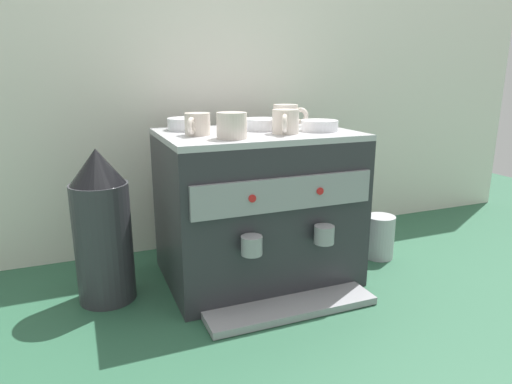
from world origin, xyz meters
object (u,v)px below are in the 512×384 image
object	(u,v)px
espresso_machine	(257,206)
ceramic_bowl_0	(319,126)
ceramic_cup_1	(287,115)
ceramic_bowl_1	(262,124)
ceramic_bowl_2	(189,124)
milk_pitcher	(380,237)
ceramic_cup_2	(285,122)
ceramic_cup_0	(197,124)
coffee_grinder	(102,228)
ceramic_cup_3	(232,125)

from	to	relation	value
espresso_machine	ceramic_bowl_0	xyz separation A→B (m)	(0.18, -0.06, 0.25)
ceramic_cup_1	ceramic_bowl_1	bearing A→B (deg)	-149.25
ceramic_bowl_1	ceramic_cup_1	bearing A→B (deg)	30.75
ceramic_cup_1	ceramic_bowl_2	size ratio (longest dim) A/B	0.80
espresso_machine	milk_pitcher	xyz separation A→B (m)	(0.45, -0.03, -0.15)
ceramic_bowl_2	ceramic_cup_2	bearing A→B (deg)	-40.17
ceramic_cup_2	milk_pitcher	distance (m)	0.58
ceramic_cup_2	ceramic_cup_0	bearing A→B (deg)	164.82
ceramic_cup_2	coffee_grinder	distance (m)	0.59
espresso_machine	ceramic_bowl_2	distance (m)	0.33
coffee_grinder	ceramic_cup_2	bearing A→B (deg)	-10.19
ceramic_cup_3	coffee_grinder	bearing A→B (deg)	159.90
ceramic_cup_3	ceramic_bowl_2	world-z (taller)	ceramic_cup_3
ceramic_bowl_1	milk_pitcher	size ratio (longest dim) A/B	0.82
ceramic_cup_0	ceramic_bowl_2	bearing A→B (deg)	86.61
ceramic_cup_1	ceramic_cup_3	size ratio (longest dim) A/B	0.89
espresso_machine	milk_pitcher	size ratio (longest dim) A/B	3.73
espresso_machine	ceramic_bowl_0	world-z (taller)	ceramic_bowl_0
milk_pitcher	ceramic_cup_3	bearing A→B (deg)	-171.75
ceramic_cup_1	milk_pitcher	bearing A→B (deg)	-23.43
ceramic_cup_0	coffee_grinder	bearing A→B (deg)	174.35
ceramic_bowl_1	ceramic_bowl_2	xyz separation A→B (m)	(-0.21, 0.08, 0.00)
ceramic_cup_3	ceramic_bowl_1	bearing A→B (deg)	44.49
espresso_machine	ceramic_bowl_1	xyz separation A→B (m)	(0.03, 0.03, 0.25)
ceramic_cup_1	ceramic_cup_3	xyz separation A→B (m)	(-0.26, -0.21, 0.00)
ceramic_bowl_0	milk_pitcher	distance (m)	0.49
ceramic_bowl_0	ceramic_bowl_1	size ratio (longest dim) A/B	0.90
ceramic_cup_0	ceramic_bowl_1	bearing A→B (deg)	12.41
ceramic_cup_3	coffee_grinder	world-z (taller)	ceramic_cup_3
espresso_machine	ceramic_cup_2	bearing A→B (deg)	-54.38
ceramic_cup_2	milk_pitcher	bearing A→B (deg)	7.16
espresso_machine	ceramic_bowl_0	bearing A→B (deg)	-17.73
espresso_machine	ceramic_cup_2	size ratio (longest dim) A/B	5.24
ceramic_cup_0	ceramic_cup_2	xyz separation A→B (m)	(0.24, -0.07, 0.00)
ceramic_cup_3	ceramic_bowl_0	xyz separation A→B (m)	(0.30, 0.05, -0.02)
ceramic_cup_2	ceramic_bowl_1	bearing A→B (deg)	101.87
ceramic_bowl_2	ceramic_cup_1	bearing A→B (deg)	-2.59
ceramic_cup_1	ceramic_bowl_0	distance (m)	0.17
coffee_grinder	ceramic_bowl_2	bearing A→B (deg)	20.47
ceramic_cup_2	coffee_grinder	bearing A→B (deg)	169.81
ceramic_cup_2	ceramic_bowl_1	size ratio (longest dim) A/B	0.87
ceramic_cup_1	ceramic_cup_3	bearing A→B (deg)	-140.91
ceramic_bowl_2	milk_pitcher	world-z (taller)	ceramic_bowl_2
espresso_machine	ceramic_cup_3	bearing A→B (deg)	-136.03
ceramic_cup_0	ceramic_cup_1	world-z (taller)	ceramic_cup_1
ceramic_bowl_1	ceramic_bowl_2	world-z (taller)	ceramic_bowl_2
espresso_machine	coffee_grinder	world-z (taller)	espresso_machine
ceramic_cup_0	ceramic_bowl_2	distance (m)	0.13
ceramic_cup_2	ceramic_bowl_2	distance (m)	0.31
ceramic_cup_3	ceramic_bowl_0	world-z (taller)	ceramic_cup_3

